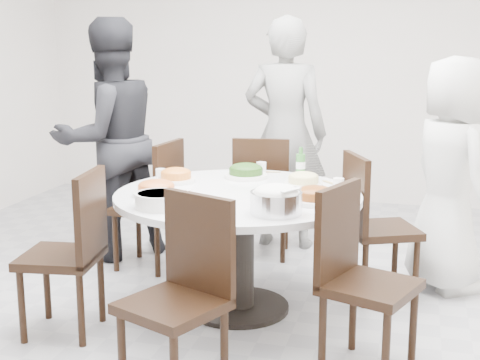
% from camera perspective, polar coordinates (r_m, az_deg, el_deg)
% --- Properties ---
extents(floor, '(6.00, 6.00, 0.01)m').
position_cam_1_polar(floor, '(4.32, 0.81, -10.70)').
color(floor, '#A8A9AD').
rests_on(floor, ground).
extents(wall_back, '(6.00, 0.01, 2.80)m').
position_cam_1_polar(wall_back, '(6.94, 7.01, 9.67)').
color(wall_back, white).
rests_on(wall_back, ground).
extents(dining_table, '(1.50, 1.50, 0.75)m').
position_cam_1_polar(dining_table, '(4.15, -0.18, -6.16)').
color(dining_table, white).
rests_on(dining_table, floor).
extents(chair_ne, '(0.56, 0.56, 0.95)m').
position_cam_1_polar(chair_ne, '(4.43, 12.04, -3.91)').
color(chair_ne, black).
rests_on(chair_ne, floor).
extents(chair_n, '(0.47, 0.47, 0.95)m').
position_cam_1_polar(chair_n, '(5.17, 1.97, -1.36)').
color(chair_n, black).
rests_on(chair_n, floor).
extents(chair_nw, '(0.46, 0.46, 0.95)m').
position_cam_1_polar(chair_nw, '(4.94, -7.98, -2.11)').
color(chair_nw, black).
rests_on(chair_nw, floor).
extents(chair_sw, '(0.47, 0.47, 0.95)m').
position_cam_1_polar(chair_sw, '(3.94, -15.07, -6.06)').
color(chair_sw, black).
rests_on(chair_sw, floor).
extents(chair_s, '(0.55, 0.55, 0.95)m').
position_cam_1_polar(chair_s, '(3.16, -5.78, -10.24)').
color(chair_s, black).
rests_on(chair_s, floor).
extents(chair_se, '(0.54, 0.54, 0.95)m').
position_cam_1_polar(chair_se, '(3.43, 11.06, -8.57)').
color(chair_se, black).
rests_on(chair_se, floor).
extents(diner_right, '(0.81, 0.91, 1.56)m').
position_cam_1_polar(diner_right, '(4.64, 17.49, 0.41)').
color(diner_right, silver).
rests_on(diner_right, floor).
extents(diner_middle, '(0.69, 0.46, 1.85)m').
position_cam_1_polar(diner_middle, '(5.37, 3.87, 3.99)').
color(diner_middle, black).
rests_on(diner_middle, floor).
extents(diner_left, '(1.09, 1.12, 1.83)m').
position_cam_1_polar(diner_left, '(5.18, -11.13, 3.37)').
color(diner_left, black).
rests_on(diner_left, floor).
extents(dish_greens, '(0.29, 0.29, 0.08)m').
position_cam_1_polar(dish_greens, '(4.49, 0.51, 0.67)').
color(dish_greens, white).
rests_on(dish_greens, dining_table).
extents(dish_pale, '(0.25, 0.25, 0.07)m').
position_cam_1_polar(dish_pale, '(4.24, 5.44, -0.11)').
color(dish_pale, white).
rests_on(dish_pale, dining_table).
extents(dish_orange, '(0.25, 0.25, 0.07)m').
position_cam_1_polar(dish_orange, '(4.37, -5.48, 0.27)').
color(dish_orange, white).
rests_on(dish_orange, dining_table).
extents(dish_redbrown, '(0.28, 0.28, 0.07)m').
position_cam_1_polar(dish_redbrown, '(3.82, 6.40, -1.44)').
color(dish_redbrown, white).
rests_on(dish_redbrown, dining_table).
extents(dish_tofu, '(0.28, 0.28, 0.07)m').
position_cam_1_polar(dish_tofu, '(4.00, -7.15, -0.85)').
color(dish_tofu, white).
rests_on(dish_tofu, dining_table).
extents(rice_bowl, '(0.28, 0.28, 0.12)m').
position_cam_1_polar(rice_bowl, '(3.56, 3.10, -1.95)').
color(rice_bowl, silver).
rests_on(rice_bowl, dining_table).
extents(soup_bowl, '(0.27, 0.27, 0.08)m').
position_cam_1_polar(soup_bowl, '(3.72, -6.90, -1.72)').
color(soup_bowl, white).
rests_on(soup_bowl, dining_table).
extents(beverage_bottle, '(0.06, 0.06, 0.21)m').
position_cam_1_polar(beverage_bottle, '(4.46, 5.19, 1.45)').
color(beverage_bottle, '#327930').
rests_on(beverage_bottle, dining_table).
extents(tea_cups, '(0.07, 0.07, 0.08)m').
position_cam_1_polar(tea_cups, '(4.60, 1.58, 0.99)').
color(tea_cups, white).
rests_on(tea_cups, dining_table).
extents(chopsticks, '(0.24, 0.04, 0.01)m').
position_cam_1_polar(chopsticks, '(4.71, 2.10, 0.81)').
color(chopsticks, tan).
rests_on(chopsticks, dining_table).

